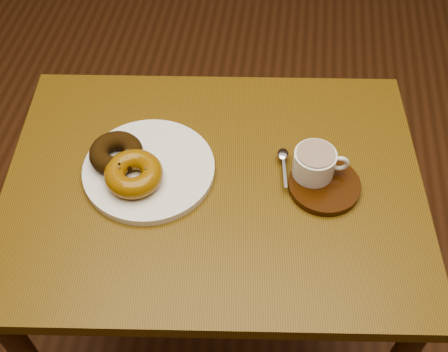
# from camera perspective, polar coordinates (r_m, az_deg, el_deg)

# --- Properties ---
(ground) EXTENTS (6.00, 6.00, 0.00)m
(ground) POSITION_cam_1_polar(r_m,az_deg,el_deg) (1.88, 7.59, -7.41)
(ground) COLOR #54301A
(ground) RESTS_ON ground
(cafe_table) EXTENTS (0.86, 0.68, 0.75)m
(cafe_table) POSITION_cam_1_polar(r_m,az_deg,el_deg) (1.17, -0.97, -4.20)
(cafe_table) COLOR brown
(cafe_table) RESTS_ON ground
(donut_plate) EXTENTS (0.32, 0.32, 0.02)m
(donut_plate) POSITION_cam_1_polar(r_m,az_deg,el_deg) (1.09, -7.63, 0.68)
(donut_plate) COLOR white
(donut_plate) RESTS_ON cafe_table
(donut_cinnamon) EXTENTS (0.12, 0.12, 0.04)m
(donut_cinnamon) POSITION_cam_1_polar(r_m,az_deg,el_deg) (1.09, -10.90, 2.30)
(donut_cinnamon) COLOR black
(donut_cinnamon) RESTS_ON donut_plate
(donut_caramel) EXTENTS (0.15, 0.15, 0.04)m
(donut_caramel) POSITION_cam_1_polar(r_m,az_deg,el_deg) (1.05, -9.18, 0.23)
(donut_caramel) COLOR #8E5F0F
(donut_caramel) RESTS_ON donut_plate
(saucer) EXTENTS (0.18, 0.18, 0.01)m
(saucer) POSITION_cam_1_polar(r_m,az_deg,el_deg) (1.07, 10.14, -0.95)
(saucer) COLOR #341807
(saucer) RESTS_ON cafe_table
(coffee_cup) EXTENTS (0.11, 0.08, 0.06)m
(coffee_cup) POSITION_cam_1_polar(r_m,az_deg,el_deg) (1.06, 9.23, 1.33)
(coffee_cup) COLOR white
(coffee_cup) RESTS_ON saucer
(teaspoon) EXTENTS (0.02, 0.10, 0.01)m
(teaspoon) POSITION_cam_1_polar(r_m,az_deg,el_deg) (1.09, 6.03, 1.88)
(teaspoon) COLOR silver
(teaspoon) RESTS_ON saucer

